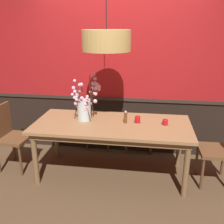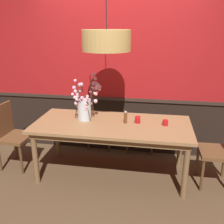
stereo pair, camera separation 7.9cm
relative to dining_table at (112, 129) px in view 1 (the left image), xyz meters
name	(u,v)px [view 1 (the left image)]	position (x,y,z in m)	size (l,w,h in m)	color
ground_plane	(112,173)	(0.00, 0.00, -0.68)	(24.00, 24.00, 0.00)	brown
back_wall	(119,70)	(0.00, 0.79, 0.66)	(5.06, 0.14, 2.71)	black
dining_table	(112,129)	(0.00, 0.00, 0.00)	(2.07, 0.94, 0.76)	#997047
chair_far_side_left	(100,117)	(-0.33, 0.91, -0.17)	(0.42, 0.43, 0.93)	brown
chair_far_side_right	(139,119)	(0.32, 0.90, -0.17)	(0.48, 0.47, 0.89)	brown
chair_head_east_end	(222,147)	(1.42, -0.01, -0.17)	(0.42, 0.45, 0.90)	brown
chair_head_west_end	(10,133)	(-1.48, -0.01, -0.15)	(0.43, 0.48, 0.94)	brown
vase_with_blossoms	(85,106)	(-0.38, 0.08, 0.27)	(0.41, 0.33, 0.65)	silver
candle_holder_nearer_center	(138,119)	(0.33, 0.07, 0.12)	(0.08, 0.08, 0.09)	red
candle_holder_nearer_edge	(165,122)	(0.69, 0.04, 0.12)	(0.08, 0.08, 0.07)	red
condiment_bottle	(126,117)	(0.18, 0.03, 0.16)	(0.04, 0.04, 0.17)	brown
pendant_lamp	(106,41)	(-0.06, -0.02, 1.14)	(0.59, 0.59, 1.01)	tan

